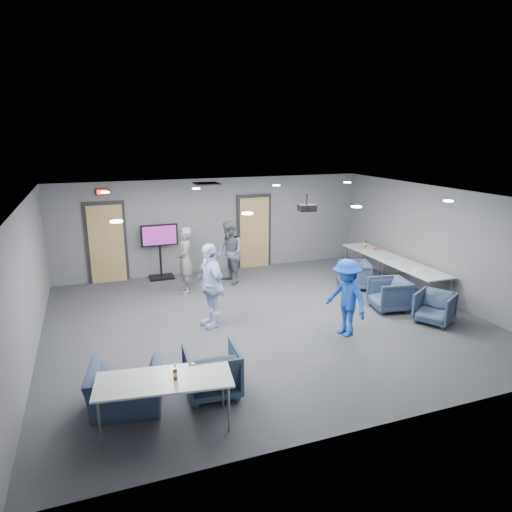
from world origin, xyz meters
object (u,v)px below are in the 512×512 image
object	(u,v)px
person_c	(210,285)
bottle_right	(365,244)
person_b	(230,253)
chair_right_c	(435,308)
person_d	(346,298)
table_right_a	(370,252)
table_front_left	(164,382)
chair_right_a	(354,275)
table_right_b	(415,270)
tv_stand	(160,248)
chair_right_b	(389,294)
chair_front_a	(212,371)
chair_front_b	(126,389)
person_a	(185,260)
bottle_front	(175,373)
projector	(307,208)

from	to	relation	value
person_c	bottle_right	distance (m)	5.68
person_b	chair_right_c	xyz separation A→B (m)	(3.30, -4.05, -0.51)
person_d	table_right_a	distance (m)	4.25
table_right_a	table_front_left	distance (m)	8.30
chair_right_a	table_right_b	size ratio (longest dim) A/B	0.41
table_right_b	table_front_left	xyz separation A→B (m)	(-6.61, -3.12, -0.00)
chair_right_c	table_right_a	bearing A→B (deg)	138.24
chair_right_a	tv_stand	size ratio (longest dim) A/B	0.51
person_b	chair_right_b	size ratio (longest dim) A/B	2.13
chair_front_a	chair_front_b	distance (m)	1.28
chair_right_c	chair_right_b	bearing A→B (deg)	174.22
person_c	table_right_b	world-z (taller)	person_c
person_a	chair_right_b	xyz separation A→B (m)	(4.11, -2.80, -0.47)
person_b	table_right_b	distance (m)	4.71
person_d	bottle_front	distance (m)	4.15
person_a	person_b	distance (m)	1.29
person_c	bottle_front	bearing A→B (deg)	-34.48
person_b	chair_right_b	xyz separation A→B (m)	(2.85, -3.09, -0.49)
person_a	chair_right_c	xyz separation A→B (m)	(4.56, -3.76, -0.50)
person_d	table_front_left	world-z (taller)	person_d
person_c	bottle_front	distance (m)	3.46
bottle_front	chair_right_a	bearing A→B (deg)	38.10
person_b	table_front_left	bearing A→B (deg)	-34.48
table_right_b	tv_stand	bearing A→B (deg)	57.18
table_front_left	bottle_right	bearing A→B (deg)	47.01
person_a	chair_right_a	bearing A→B (deg)	83.10
chair_right_b	bottle_right	size ratio (longest dim) A/B	3.06
person_a	person_d	size ratio (longest dim) A/B	1.07
person_a	chair_right_a	size ratio (longest dim) A/B	2.14
chair_right_a	chair_front_a	xyz separation A→B (m)	(-4.76, -3.59, 0.02)
projector	chair_front_a	bearing A→B (deg)	-131.98
chair_front_a	table_right_b	size ratio (longest dim) A/B	0.44
chair_right_b	chair_right_c	size ratio (longest dim) A/B	1.08
bottle_front	projector	bearing A→B (deg)	41.93
person_a	chair_right_a	distance (m)	4.37
chair_right_c	projector	xyz separation A→B (m)	(-2.39, 1.38, 2.07)
tv_stand	person_b	bearing A→B (deg)	-32.57
person_a	projector	distance (m)	3.59
person_b	person_c	bearing A→B (deg)	-34.54
chair_right_b	bottle_front	bearing A→B (deg)	-54.32
bottle_right	tv_stand	xyz separation A→B (m)	(-5.69, 1.36, 0.04)
chair_right_b	chair_front_b	world-z (taller)	chair_right_b
bottle_right	tv_stand	bearing A→B (deg)	166.54
person_c	chair_right_b	size ratio (longest dim) A/B	2.23
chair_right_b	table_front_left	xyz separation A→B (m)	(-5.51, -2.59, 0.32)
tv_stand	chair_front_b	bearing A→B (deg)	-103.33
chair_front_b	table_front_left	size ratio (longest dim) A/B	0.54
chair_front_a	table_right_b	xyz separation A→B (m)	(5.80, 2.52, 0.31)
person_c	table_front_left	xyz separation A→B (m)	(-1.46, -3.13, -0.20)
person_b	table_right_b	world-z (taller)	person_b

